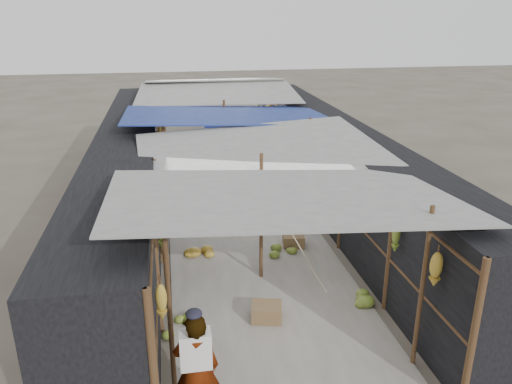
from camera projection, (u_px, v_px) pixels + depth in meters
ground at (299, 377)px, 7.35m from camera, size 80.00×80.00×0.00m
aisle_slab at (237, 212)px, 13.36m from camera, size 3.60×16.00×0.02m
stall_left at (130, 177)px, 12.52m from camera, size 1.40×15.00×2.30m
stall_right at (336, 166)px, 13.41m from camera, size 1.40×15.00×2.30m
crate_near at (267, 312)px, 8.66m from camera, size 0.59×0.51×0.31m
crate_mid at (294, 241)px, 11.38m from camera, size 0.53×0.45×0.29m
crate_back at (194, 179)px, 15.56m from camera, size 0.55×0.50×0.29m
black_basin at (279, 178)px, 15.79m from camera, size 0.66×0.66×0.20m
vendor_elderly at (197, 368)px, 6.36m from camera, size 0.61×0.43×1.59m
shopper_blue at (219, 186)px, 13.23m from camera, size 0.77×0.65×1.41m
vendor_seated at (307, 203)px, 12.72m from camera, size 0.50×0.69×0.96m
market_canopy at (235, 121)px, 12.85m from camera, size 5.62×15.20×2.77m
hanging_bananas at (239, 149)px, 13.06m from camera, size 3.96×14.16×0.82m
floor_bananas at (231, 211)px, 13.06m from camera, size 3.85×10.40×0.35m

